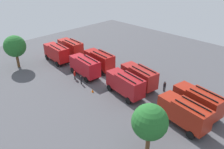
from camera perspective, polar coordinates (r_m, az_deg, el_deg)
ground_plane at (r=41.41m, az=0.00°, el=-1.73°), size 66.79×66.79×0.00m
fire_truck_0 at (r=34.34m, az=20.77°, el=-6.13°), size 7.51×3.72×3.88m
fire_truck_1 at (r=38.87m, az=6.80°, el=-0.38°), size 7.50×3.70×3.88m
fire_truck_2 at (r=45.04m, az=-3.20°, el=3.76°), size 7.39×3.27×3.88m
fire_truck_3 at (r=52.42m, az=-10.40°, el=6.77°), size 7.33×3.10×3.88m
fire_truck_4 at (r=31.31m, az=17.64°, el=-9.05°), size 7.49×3.63×3.88m
fire_truck_5 at (r=36.34m, az=3.35°, el=-2.30°), size 7.47×3.57×3.88m
fire_truck_6 at (r=42.65m, az=-6.88°, el=2.21°), size 7.42×3.39×3.88m
fire_truck_7 at (r=50.04m, az=-13.77°, el=5.44°), size 7.38×3.24×3.88m
firefighter_0 at (r=38.88m, az=13.10°, el=-2.83°), size 0.48×0.40×1.81m
firefighter_1 at (r=40.54m, az=-7.82°, el=-1.23°), size 0.48×0.38×1.61m
firefighter_2 at (r=42.33m, az=-9.39°, el=-0.08°), size 0.44×0.48×1.60m
firefighter_3 at (r=48.93m, az=-7.11°, el=4.03°), size 0.41×0.48×1.72m
tree_0 at (r=25.32m, az=9.50°, el=-11.72°), size 4.06×4.06×6.30m
tree_1 at (r=49.16m, az=-23.27°, el=6.53°), size 4.32×4.32×6.70m
traffic_cone_0 at (r=38.16m, az=-4.91°, el=-4.06°), size 0.39×0.39×0.56m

